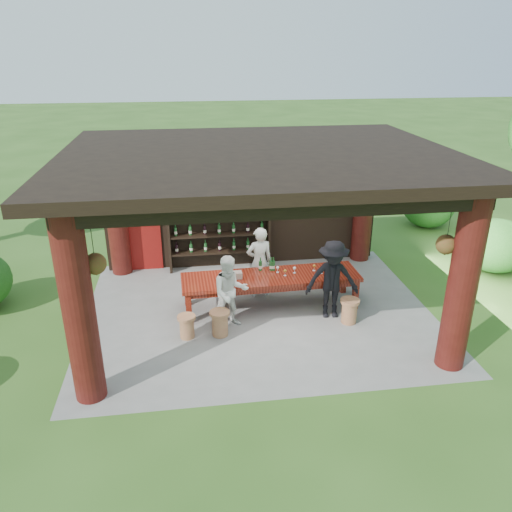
{
  "coord_description": "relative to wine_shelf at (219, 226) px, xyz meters",
  "views": [
    {
      "loc": [
        -1.4,
        -9.44,
        5.36
      ],
      "look_at": [
        0.0,
        0.4,
        1.15
      ],
      "focal_mm": 35.0,
      "sensor_mm": 36.0,
      "label": 1
    }
  ],
  "objects": [
    {
      "name": "host",
      "position": [
        0.78,
        -1.65,
        -0.32
      ],
      "size": [
        0.65,
        0.48,
        1.65
      ],
      "primitive_type": "imported",
      "rotation": [
        0.0,
        0.0,
        3.29
      ],
      "color": "silver",
      "rests_on": "ground"
    },
    {
      "name": "table_bottles",
      "position": [
        0.94,
        -1.96,
        -0.24
      ],
      "size": [
        0.36,
        0.12,
        0.31
      ],
      "color": "#194C1E",
      "rests_on": "tasting_table"
    },
    {
      "name": "ground",
      "position": [
        0.65,
        -2.45,
        -1.14
      ],
      "size": [
        90.0,
        90.0,
        0.0
      ],
      "primitive_type": "plane",
      "color": "#2D5119",
      "rests_on": "ground"
    },
    {
      "name": "napkin_basket",
      "position": [
        0.18,
        -2.26,
        -0.32
      ],
      "size": [
        0.27,
        0.19,
        0.14
      ],
      "primitive_type": "cube",
      "rotation": [
        0.0,
        0.0,
        0.03
      ],
      "color": "#BF6672",
      "rests_on": "tasting_table"
    },
    {
      "name": "trees",
      "position": [
        3.83,
        -0.85,
        2.22
      ],
      "size": [
        20.79,
        9.55,
        4.8
      ],
      "color": "#3F2819",
      "rests_on": "ground"
    },
    {
      "name": "stool_far_left",
      "position": [
        -0.9,
        -3.27,
        -0.89
      ],
      "size": [
        0.36,
        0.36,
        0.48
      ],
      "rotation": [
        0.0,
        0.0,
        0.05
      ],
      "color": "#95573B",
      "rests_on": "ground"
    },
    {
      "name": "shrubs",
      "position": [
        3.71,
        -1.26,
        -0.59
      ],
      "size": [
        15.87,
        8.47,
        1.36
      ],
      "color": "#194C14",
      "rests_on": "ground"
    },
    {
      "name": "pavilion",
      "position": [
        0.64,
        -2.02,
        0.99
      ],
      "size": [
        7.5,
        6.0,
        3.6
      ],
      "color": "slate",
      "rests_on": "ground"
    },
    {
      "name": "wine_shelf",
      "position": [
        0.0,
        0.0,
        0.0
      ],
      "size": [
        2.59,
        0.39,
        2.28
      ],
      "color": "black",
      "rests_on": "ground"
    },
    {
      "name": "stool_near_left",
      "position": [
        -0.25,
        -3.28,
        -0.86
      ],
      "size": [
        0.4,
        0.4,
        0.53
      ],
      "rotation": [
        0.0,
        0.0,
        -0.22
      ],
      "color": "#95573B",
      "rests_on": "ground"
    },
    {
      "name": "tasting_table",
      "position": [
        0.95,
        -2.24,
        -0.5
      ],
      "size": [
        3.89,
        1.11,
        0.75
      ],
      "rotation": [
        0.0,
        0.0,
        0.03
      ],
      "color": "#56150C",
      "rests_on": "ground"
    },
    {
      "name": "table_glasses",
      "position": [
        1.57,
        -2.19,
        -0.32
      ],
      "size": [
        1.01,
        0.26,
        0.15
      ],
      "color": "silver",
      "rests_on": "tasting_table"
    },
    {
      "name": "stool_near_right",
      "position": [
        2.45,
        -3.16,
        -0.86
      ],
      "size": [
        0.4,
        0.4,
        0.53
      ],
      "rotation": [
        0.0,
        0.0,
        0.26
      ],
      "color": "#95573B",
      "rests_on": "ground"
    },
    {
      "name": "guest_man",
      "position": [
        2.14,
        -2.84,
        -0.29
      ],
      "size": [
        1.17,
        0.76,
        1.71
      ],
      "primitive_type": "imported",
      "rotation": [
        0.0,
        0.0,
        -0.11
      ],
      "color": "black",
      "rests_on": "ground"
    },
    {
      "name": "guest_woman",
      "position": [
        -0.0,
        -2.94,
        -0.37
      ],
      "size": [
        0.82,
        0.68,
        1.54
      ],
      "primitive_type": "imported",
      "rotation": [
        0.0,
        0.0,
        0.13
      ],
      "color": "white",
      "rests_on": "ground"
    }
  ]
}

